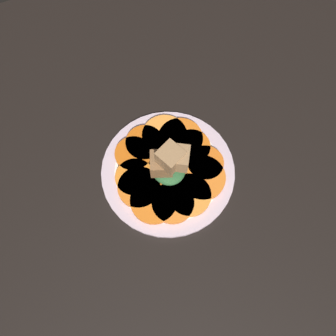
% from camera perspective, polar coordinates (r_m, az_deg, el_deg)
% --- Properties ---
extents(table_slab, '(1.20, 1.20, 0.02)m').
position_cam_1_polar(table_slab, '(0.68, 0.00, -0.93)').
color(table_slab, black).
rests_on(table_slab, ground).
extents(plate, '(0.27, 0.27, 0.01)m').
position_cam_1_polar(plate, '(0.67, 0.00, -0.48)').
color(plate, silver).
rests_on(plate, table_slab).
extents(carrot_slice_0, '(0.09, 0.09, 0.01)m').
position_cam_1_polar(carrot_slice_0, '(0.64, 3.70, -4.72)').
color(carrot_slice_0, orange).
rests_on(carrot_slice_0, plate).
extents(carrot_slice_1, '(0.09, 0.09, 0.01)m').
position_cam_1_polar(carrot_slice_1, '(0.65, 5.91, -1.68)').
color(carrot_slice_1, orange).
rests_on(carrot_slice_1, plate).
extents(carrot_slice_2, '(0.07, 0.07, 0.01)m').
position_cam_1_polar(carrot_slice_2, '(0.67, 6.51, 0.86)').
color(carrot_slice_2, orange).
rests_on(carrot_slice_2, plate).
extents(carrot_slice_3, '(0.08, 0.08, 0.01)m').
position_cam_1_polar(carrot_slice_3, '(0.68, 4.12, 3.65)').
color(carrot_slice_3, orange).
rests_on(carrot_slice_3, plate).
extents(carrot_slice_4, '(0.09, 0.09, 0.01)m').
position_cam_1_polar(carrot_slice_4, '(0.68, 2.16, 5.09)').
color(carrot_slice_4, orange).
rests_on(carrot_slice_4, plate).
extents(carrot_slice_5, '(0.09, 0.09, 0.01)m').
position_cam_1_polar(carrot_slice_5, '(0.69, -0.60, 5.62)').
color(carrot_slice_5, orange).
rests_on(carrot_slice_5, plate).
extents(carrot_slice_6, '(0.08, 0.08, 0.01)m').
position_cam_1_polar(carrot_slice_6, '(0.68, -4.10, 4.38)').
color(carrot_slice_6, '#D56013').
rests_on(carrot_slice_6, plate).
extents(carrot_slice_7, '(0.08, 0.08, 0.01)m').
position_cam_1_polar(carrot_slice_7, '(0.67, -6.04, 2.45)').
color(carrot_slice_7, '#D56013').
rests_on(carrot_slice_7, plate).
extents(carrot_slice_8, '(0.08, 0.08, 0.01)m').
position_cam_1_polar(carrot_slice_8, '(0.65, -5.81, -1.63)').
color(carrot_slice_8, orange).
rests_on(carrot_slice_8, plate).
extents(carrot_slice_9, '(0.08, 0.08, 0.01)m').
position_cam_1_polar(carrot_slice_9, '(0.65, -5.05, -3.39)').
color(carrot_slice_9, orange).
rests_on(carrot_slice_9, plate).
extents(carrot_slice_10, '(0.09, 0.09, 0.01)m').
position_cam_1_polar(carrot_slice_10, '(0.64, -2.47, -5.67)').
color(carrot_slice_10, orange).
rests_on(carrot_slice_10, plate).
extents(carrot_slice_11, '(0.08, 0.08, 0.01)m').
position_cam_1_polar(carrot_slice_11, '(0.64, 0.86, -6.05)').
color(carrot_slice_11, orange).
rests_on(carrot_slice_11, plate).
extents(center_pile, '(0.08, 0.08, 0.11)m').
position_cam_1_polar(center_pile, '(0.62, 0.04, 0.91)').
color(center_pile, '#2D6033').
rests_on(center_pile, plate).
extents(fork, '(0.17, 0.03, 0.00)m').
position_cam_1_polar(fork, '(0.66, -5.51, -2.20)').
color(fork, silver).
rests_on(fork, plate).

